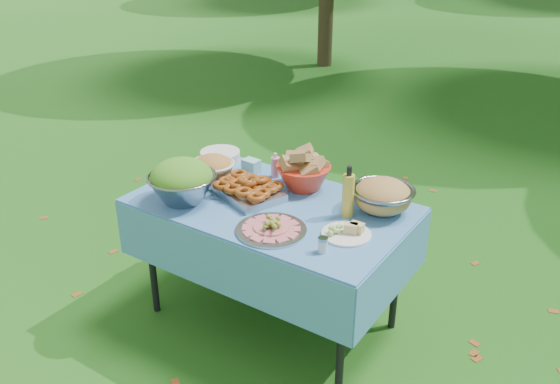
# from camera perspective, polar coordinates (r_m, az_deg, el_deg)

# --- Properties ---
(ground) EXTENTS (80.00, 80.00, 0.00)m
(ground) POSITION_cam_1_polar(r_m,az_deg,el_deg) (3.58, -0.79, -12.02)
(ground) COLOR #0B3B0A
(ground) RESTS_ON ground
(picnic_table) EXTENTS (1.46, 0.86, 0.76)m
(picnic_table) POSITION_cam_1_polar(r_m,az_deg,el_deg) (3.36, -0.83, -6.90)
(picnic_table) COLOR #83CBFD
(picnic_table) RESTS_ON ground
(salad_bowl) EXTENTS (0.40, 0.40, 0.24)m
(salad_bowl) POSITION_cam_1_polar(r_m,az_deg,el_deg) (3.19, -9.43, 1.06)
(salad_bowl) COLOR gray
(salad_bowl) RESTS_ON picnic_table
(pasta_bowl_white) EXTENTS (0.30, 0.30, 0.14)m
(pasta_bowl_white) POSITION_cam_1_polar(r_m,az_deg,el_deg) (3.46, -6.52, 2.44)
(pasta_bowl_white) COLOR silver
(pasta_bowl_white) RESTS_ON picnic_table
(plate_stack) EXTENTS (0.25, 0.25, 0.07)m
(plate_stack) POSITION_cam_1_polar(r_m,az_deg,el_deg) (3.69, -5.78, 3.42)
(plate_stack) COLOR silver
(plate_stack) RESTS_ON picnic_table
(wipes_box) EXTENTS (0.10, 0.08, 0.09)m
(wipes_box) POSITION_cam_1_polar(r_m,az_deg,el_deg) (3.51, -2.77, 2.45)
(wipes_box) COLOR #8CDDE7
(wipes_box) RESTS_ON picnic_table
(sanitizer_bottle) EXTENTS (0.06, 0.06, 0.15)m
(sanitizer_bottle) POSITION_cam_1_polar(r_m,az_deg,el_deg) (3.46, -0.45, 2.62)
(sanitizer_bottle) COLOR pink
(sanitizer_bottle) RESTS_ON picnic_table
(bread_bowl) EXTENTS (0.40, 0.40, 0.21)m
(bread_bowl) POSITION_cam_1_polar(r_m,az_deg,el_deg) (3.31, 2.29, 2.04)
(bread_bowl) COLOR red
(bread_bowl) RESTS_ON picnic_table
(pasta_bowl_steel) EXTENTS (0.40, 0.40, 0.18)m
(pasta_bowl_steel) POSITION_cam_1_polar(r_m,az_deg,el_deg) (3.10, 9.83, -0.32)
(pasta_bowl_steel) COLOR gray
(pasta_bowl_steel) RESTS_ON picnic_table
(fried_tray) EXTENTS (0.45, 0.39, 0.09)m
(fried_tray) POSITION_cam_1_polar(r_m,az_deg,el_deg) (3.24, -3.13, 0.33)
(fried_tray) COLOR #AAA9AE
(fried_tray) RESTS_ON picnic_table
(charcuterie_platter) EXTENTS (0.41, 0.41, 0.08)m
(charcuterie_platter) POSITION_cam_1_polar(r_m,az_deg,el_deg) (2.89, -0.86, -3.08)
(charcuterie_platter) COLOR #A3A6AA
(charcuterie_platter) RESTS_ON picnic_table
(oil_bottle) EXTENTS (0.08, 0.08, 0.28)m
(oil_bottle) POSITION_cam_1_polar(r_m,az_deg,el_deg) (3.00, 6.58, 0.04)
(oil_bottle) COLOR gold
(oil_bottle) RESTS_ON picnic_table
(cheese_plate) EXTENTS (0.29, 0.29, 0.07)m
(cheese_plate) POSITION_cam_1_polar(r_m,az_deg,el_deg) (2.88, 6.43, -3.57)
(cheese_plate) COLOR silver
(cheese_plate) RESTS_ON picnic_table
(shaker) EXTENTS (0.06, 0.06, 0.08)m
(shaker) POSITION_cam_1_polar(r_m,az_deg,el_deg) (2.73, 4.15, -5.09)
(shaker) COLOR silver
(shaker) RESTS_ON picnic_table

